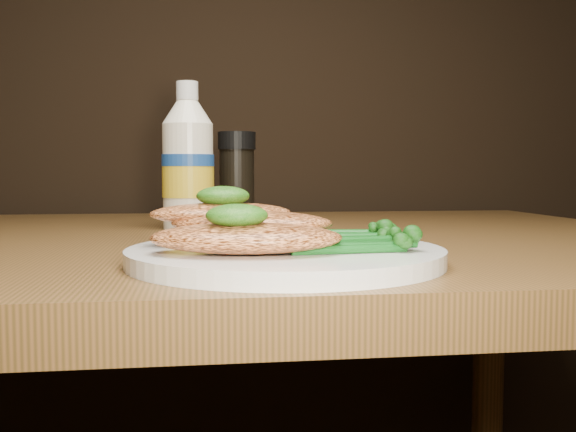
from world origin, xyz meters
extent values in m
cylinder|color=white|center=(0.08, 0.79, 0.76)|extent=(0.26, 0.26, 0.01)
ellipsoid|color=#F18A4C|center=(0.04, 0.76, 0.78)|extent=(0.16, 0.10, 0.02)
ellipsoid|color=#F18A4C|center=(0.05, 0.80, 0.78)|extent=(0.15, 0.09, 0.02)
ellipsoid|color=#F18A4C|center=(0.03, 0.82, 0.79)|extent=(0.13, 0.07, 0.02)
ellipsoid|color=#083908|center=(0.03, 0.75, 0.79)|extent=(0.05, 0.05, 0.02)
ellipsoid|color=#083908|center=(0.03, 0.82, 0.80)|extent=(0.05, 0.05, 0.02)
camera|label=1|loc=(0.01, 0.27, 0.83)|focal=40.38mm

